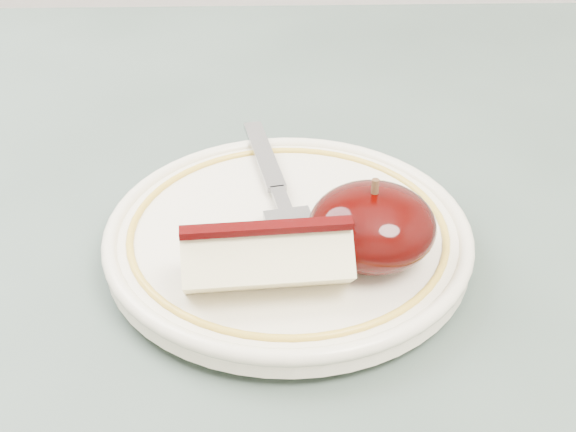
{
  "coord_description": "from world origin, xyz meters",
  "views": [
    {
      "loc": [
        0.08,
        -0.33,
        1.04
      ],
      "look_at": [
        0.09,
        0.04,
        0.78
      ],
      "focal_mm": 50.0,
      "sensor_mm": 36.0,
      "label": 1
    }
  ],
  "objects_px": {
    "table": "(138,410)",
    "apple_half": "(372,226)",
    "plate": "(288,236)",
    "fork": "(277,190)"
  },
  "relations": [
    {
      "from": "table",
      "to": "apple_half",
      "type": "distance_m",
      "value": 0.19
    },
    {
      "from": "table",
      "to": "apple_half",
      "type": "xyz_separation_m",
      "value": [
        0.14,
        0.01,
        0.13
      ]
    },
    {
      "from": "plate",
      "to": "apple_half",
      "type": "xyz_separation_m",
      "value": [
        0.04,
        -0.03,
        0.03
      ]
    },
    {
      "from": "plate",
      "to": "apple_half",
      "type": "bearing_deg",
      "value": -31.27
    },
    {
      "from": "table",
      "to": "plate",
      "type": "distance_m",
      "value": 0.14
    },
    {
      "from": "apple_half",
      "to": "fork",
      "type": "relative_size",
      "value": 0.43
    },
    {
      "from": "table",
      "to": "fork",
      "type": "distance_m",
      "value": 0.16
    },
    {
      "from": "table",
      "to": "plate",
      "type": "relative_size",
      "value": 4.26
    },
    {
      "from": "table",
      "to": "plate",
      "type": "bearing_deg",
      "value": 22.64
    },
    {
      "from": "table",
      "to": "fork",
      "type": "relative_size",
      "value": 5.59
    }
  ]
}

